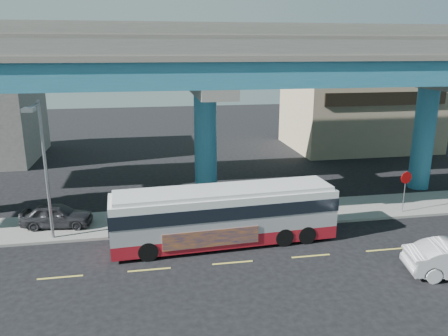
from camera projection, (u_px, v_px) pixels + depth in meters
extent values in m
plane|color=black|center=(231.00, 260.00, 21.47)|extent=(120.00, 120.00, 0.00)
cube|color=gray|center=(214.00, 217.00, 26.67)|extent=(70.00, 4.00, 0.15)
cube|color=#D8C64C|center=(60.00, 277.00, 19.82)|extent=(2.00, 0.12, 0.01)
cube|color=#D8C64C|center=(149.00, 270.00, 20.50)|extent=(2.00, 0.12, 0.01)
cube|color=#D8C64C|center=(233.00, 263.00, 21.18)|extent=(2.00, 0.12, 0.01)
cube|color=#D8C64C|center=(311.00, 256.00, 21.86)|extent=(2.00, 0.12, 0.01)
cube|color=#D8C64C|center=(384.00, 250.00, 22.54)|extent=(2.00, 0.12, 0.01)
cylinder|color=#226582|center=(206.00, 147.00, 29.03)|extent=(1.50, 1.50, 7.40)
cube|color=gray|center=(205.00, 86.00, 27.98)|extent=(2.00, 12.00, 0.60)
cube|color=gray|center=(198.00, 70.00, 31.06)|extent=(1.80, 5.00, 1.20)
cylinder|color=#226582|center=(423.00, 139.00, 31.75)|extent=(1.50, 1.50, 7.40)
cube|color=gray|center=(430.00, 83.00, 30.70)|extent=(2.00, 12.00, 0.60)
cube|color=gray|center=(403.00, 68.00, 33.78)|extent=(1.80, 5.00, 1.20)
cube|color=#226582|center=(213.00, 73.00, 24.39)|extent=(52.00, 5.00, 1.40)
cube|color=gray|center=(213.00, 58.00, 24.16)|extent=(52.00, 5.40, 0.30)
cube|color=gray|center=(221.00, 47.00, 21.65)|extent=(52.00, 0.25, 0.80)
cube|color=gray|center=(207.00, 48.00, 26.39)|extent=(52.00, 0.25, 0.80)
cube|color=#226582|center=(198.00, 51.00, 30.72)|extent=(52.00, 5.00, 1.40)
cube|color=gray|center=(198.00, 38.00, 30.49)|extent=(52.00, 5.40, 0.30)
cube|color=gray|center=(202.00, 28.00, 27.97)|extent=(52.00, 0.25, 0.80)
cube|color=gray|center=(194.00, 31.00, 32.72)|extent=(52.00, 0.25, 0.80)
cube|color=tan|center=(358.00, 114.00, 45.44)|extent=(14.00, 10.00, 7.00)
cube|color=black|center=(386.00, 99.00, 40.04)|extent=(12.00, 0.25, 1.20)
cube|color=maroon|center=(224.00, 233.00, 23.26)|extent=(11.90, 3.21, 0.69)
cube|color=#AFAFB4|center=(224.00, 214.00, 22.97)|extent=(11.90, 3.21, 1.47)
cube|color=black|center=(224.00, 205.00, 22.84)|extent=(11.96, 3.26, 0.69)
cube|color=silver|center=(224.00, 196.00, 22.70)|extent=(11.90, 3.21, 0.39)
cube|color=silver|center=(224.00, 190.00, 22.62)|extent=(11.48, 2.94, 0.20)
cube|color=black|center=(328.00, 199.00, 24.23)|extent=(0.20, 2.25, 1.18)
cube|color=black|center=(109.00, 218.00, 21.54)|extent=(0.20, 2.25, 1.18)
cube|color=navy|center=(211.00, 238.00, 21.74)|extent=(4.90, 0.35, 0.88)
cylinder|color=black|center=(148.00, 251.00, 21.28)|extent=(1.00, 0.35, 0.98)
cylinder|color=black|center=(145.00, 233.00, 23.39)|extent=(1.00, 0.35, 0.98)
cylinder|color=black|center=(284.00, 237.00, 22.88)|extent=(1.00, 0.35, 0.98)
cylinder|color=black|center=(270.00, 221.00, 25.00)|extent=(1.00, 0.35, 0.98)
cylinder|color=black|center=(306.00, 235.00, 23.17)|extent=(1.00, 0.35, 0.98)
cylinder|color=black|center=(290.00, 219.00, 25.29)|extent=(1.00, 0.35, 0.98)
imported|color=#2D2D32|center=(57.00, 215.00, 24.99)|extent=(2.49, 4.32, 1.35)
cylinder|color=gray|center=(46.00, 171.00, 22.70)|extent=(0.16, 0.16, 7.46)
cylinder|color=gray|center=(34.00, 106.00, 20.81)|extent=(0.12, 2.02, 0.12)
cube|color=gray|center=(28.00, 110.00, 19.86)|extent=(0.50, 0.70, 0.18)
cylinder|color=gray|center=(404.00, 194.00, 27.11)|extent=(0.06, 0.06, 2.29)
cylinder|color=#B20A0A|center=(406.00, 178.00, 26.80)|extent=(0.79, 0.13, 0.79)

